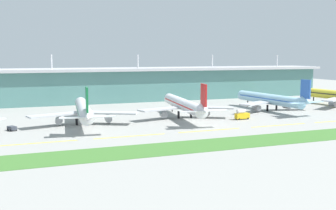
% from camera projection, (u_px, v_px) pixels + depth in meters
% --- Properties ---
extents(ground_plane, '(600.00, 600.00, 0.00)m').
position_uv_depth(ground_plane, '(209.00, 127.00, 171.71)').
color(ground_plane, gray).
extents(terminal_building, '(288.00, 34.00, 31.44)m').
position_uv_depth(terminal_building, '(136.00, 84.00, 274.76)').
color(terminal_building, slate).
rests_on(terminal_building, ground).
extents(airliner_near_middle, '(48.54, 64.94, 18.90)m').
position_uv_depth(airliner_near_middle, '(84.00, 110.00, 178.55)').
color(airliner_near_middle, silver).
rests_on(airliner_near_middle, ground).
extents(airliner_center, '(48.45, 68.51, 18.90)m').
position_uv_depth(airliner_center, '(184.00, 105.00, 197.22)').
color(airliner_center, white).
rests_on(airliner_center, ground).
extents(airliner_far_middle, '(48.63, 61.80, 18.90)m').
position_uv_depth(airliner_far_middle, '(270.00, 99.00, 222.81)').
color(airliner_far_middle, '#9ED1EA').
rests_on(airliner_far_middle, ground).
extents(taxiway_stripe_west, '(28.00, 0.70, 0.04)m').
position_uv_depth(taxiway_stripe_west, '(37.00, 143.00, 140.39)').
color(taxiway_stripe_west, yellow).
rests_on(taxiway_stripe_west, ground).
extents(taxiway_stripe_mid_west, '(28.00, 0.70, 0.04)m').
position_uv_depth(taxiway_stripe_mid_west, '(130.00, 136.00, 152.39)').
color(taxiway_stripe_mid_west, yellow).
rests_on(taxiway_stripe_mid_west, ground).
extents(taxiway_stripe_centre, '(28.00, 0.70, 0.04)m').
position_uv_depth(taxiway_stripe_centre, '(210.00, 130.00, 164.38)').
color(taxiway_stripe_centre, yellow).
rests_on(taxiway_stripe_centre, ground).
extents(taxiway_stripe_mid_east, '(28.00, 0.70, 0.04)m').
position_uv_depth(taxiway_stripe_mid_east, '(279.00, 125.00, 176.38)').
color(taxiway_stripe_mid_east, yellow).
rests_on(taxiway_stripe_mid_east, ground).
extents(grass_verge, '(300.00, 18.00, 0.10)m').
position_uv_depth(grass_verge, '(248.00, 141.00, 143.04)').
color(grass_verge, '#3D702D').
rests_on(grass_verge, ground).
extents(fuel_truck, '(7.34, 3.04, 4.95)m').
position_uv_depth(fuel_truck, '(242.00, 115.00, 192.63)').
color(fuel_truck, gold).
rests_on(fuel_truck, ground).
extents(pushback_tug, '(4.08, 5.01, 1.85)m').
position_uv_depth(pushback_tug, '(12.00, 128.00, 163.65)').
color(pushback_tug, '#333842').
rests_on(pushback_tug, ground).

